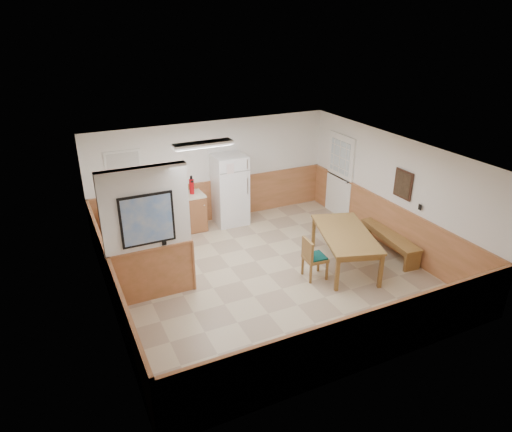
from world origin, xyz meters
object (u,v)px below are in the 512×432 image
refrigerator (230,190)px  dining_bench (390,238)px  soap_bottle (121,200)px  dining_chair (311,256)px  dining_table (346,236)px  fire_extinguisher (192,186)px

refrigerator → dining_bench: (2.51, -2.92, -0.52)m
refrigerator → soap_bottle: size_ratio=7.12×
dining_chair → soap_bottle: (-2.99, 3.16, 0.53)m
dining_chair → refrigerator: bearing=102.2°
refrigerator → dining_table: (1.29, -2.97, -0.21)m
dining_bench → dining_chair: (-2.10, -0.18, 0.15)m
dining_table → fire_extinguisher: (-2.24, 3.02, 0.43)m
refrigerator → dining_bench: bearing=-48.1°
fire_extinguisher → soap_bottle: (-1.63, 0.01, -0.07)m
dining_table → soap_bottle: 4.93m
dining_chair → soap_bottle: soap_bottle is taller
fire_extinguisher → refrigerator: bearing=0.8°
refrigerator → fire_extinguisher: (-0.94, 0.05, 0.23)m
dining_table → soap_bottle: bearing=160.0°
fire_extinguisher → soap_bottle: bearing=-176.5°
dining_bench → soap_bottle: 5.94m
dining_bench → refrigerator: bearing=137.3°
dining_chair → fire_extinguisher: fire_extinguisher is taller
dining_bench → soap_bottle: bearing=156.3°
dining_table → dining_chair: size_ratio=2.51×
refrigerator → soap_bottle: bearing=179.9°
refrigerator → dining_chair: bearing=-81.2°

